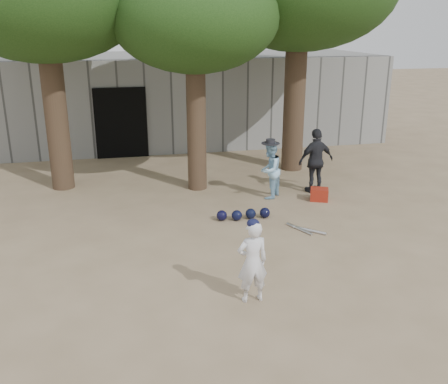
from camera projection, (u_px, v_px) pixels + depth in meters
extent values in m
plane|color=#937C5E|center=(203.00, 262.00, 8.96)|extent=(70.00, 70.00, 0.00)
imported|color=silver|center=(252.00, 262.00, 7.51)|extent=(0.49, 0.34, 1.31)
imported|color=#93C5E3|center=(270.00, 170.00, 12.04)|extent=(0.83, 0.86, 1.39)
imported|color=#222327|center=(316.00, 161.00, 12.42)|extent=(1.00, 0.54, 1.62)
cube|color=#A12215|center=(319.00, 194.00, 12.01)|extent=(0.51, 0.46, 0.30)
cube|color=gray|center=(158.00, 108.00, 15.87)|extent=(16.00, 0.35, 3.00)
cube|color=black|center=(121.00, 123.00, 15.57)|extent=(1.60, 0.08, 2.20)
cube|color=slate|center=(152.00, 97.00, 18.18)|extent=(16.00, 5.00, 3.00)
sphere|color=black|center=(222.00, 215.00, 10.79)|extent=(0.23, 0.23, 0.23)
sphere|color=black|center=(237.00, 215.00, 10.80)|extent=(0.23, 0.23, 0.23)
sphere|color=black|center=(251.00, 214.00, 10.90)|extent=(0.23, 0.23, 0.23)
sphere|color=black|center=(265.00, 213.00, 10.95)|extent=(0.23, 0.23, 0.23)
cylinder|color=silver|center=(299.00, 229.00, 10.32)|extent=(0.35, 0.68, 0.06)
cylinder|color=silver|center=(310.00, 230.00, 10.24)|extent=(0.56, 0.54, 0.06)
cylinder|color=brown|center=(52.00, 80.00, 12.13)|extent=(0.56, 0.56, 5.50)
cylinder|color=brown|center=(196.00, 91.00, 12.16)|extent=(0.48, 0.48, 5.00)
ellipsoid|color=#284C19|center=(194.00, 17.00, 11.61)|extent=(4.00, 4.00, 2.60)
cylinder|color=brown|center=(296.00, 68.00, 13.75)|extent=(0.60, 0.60, 5.80)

